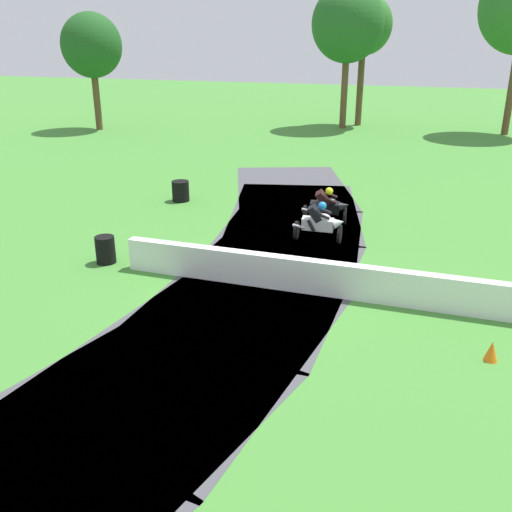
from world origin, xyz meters
TOP-DOWN VIEW (x-y plane):
  - ground_plane at (0.00, 0.00)m, footprint 120.00×120.00m
  - track_asphalt at (-0.84, 0.03)m, footprint 8.34×29.07m
  - safety_barrier at (4.99, -0.17)m, footprint 17.58×0.89m
  - motorcycle_lead_white at (0.91, 3.77)m, footprint 1.68×0.73m
  - motorcycle_chase_black at (0.79, 5.67)m, footprint 1.68×0.86m
  - tire_stack_mid_a at (-4.71, 0.25)m, footprint 0.56×0.56m
  - tire_stack_mid_b at (-5.25, 6.87)m, footprint 0.67×0.67m
  - traffic_cone at (5.62, -2.22)m, footprint 0.28×0.28m
  - tree_far_right at (-1.03, 28.41)m, footprint 3.75×3.75m
  - tree_mid_rise at (-17.60, 21.42)m, footprint 3.89×3.89m
  - tree_behind_barrier at (-1.88, 26.77)m, footprint 4.70×4.70m

SIDE VIEW (x-z plane):
  - ground_plane at x=0.00m, z-range 0.00..0.00m
  - track_asphalt at x=-0.84m, z-range 0.00..0.01m
  - traffic_cone at x=5.62m, z-range 0.00..0.44m
  - tire_stack_mid_a at x=-4.71m, z-range 0.00..0.80m
  - tire_stack_mid_b at x=-5.25m, z-range 0.00..0.80m
  - safety_barrier at x=4.99m, z-range 0.00..0.90m
  - motorcycle_chase_black at x=0.79m, z-range -0.07..1.36m
  - motorcycle_lead_white at x=0.91m, z-range -0.06..1.37m
  - tree_mid_rise at x=-17.60m, z-range 1.63..9.06m
  - tree_far_right at x=-1.03m, z-range 2.26..10.86m
  - tree_behind_barrier at x=-1.88m, z-range 2.08..11.24m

